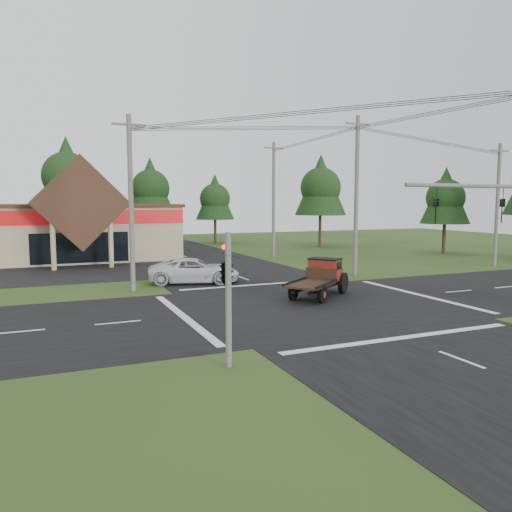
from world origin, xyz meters
TOP-DOWN VIEW (x-y plane):
  - ground at (0.00, 0.00)m, footprint 120.00×120.00m
  - road_ns at (0.00, 0.00)m, footprint 12.00×120.00m
  - road_ew at (0.00, 0.00)m, footprint 120.00×12.00m
  - parking_apron at (-14.00, 19.00)m, footprint 28.00×14.00m
  - cvs_building at (-15.70, 29.57)m, footprint 30.40×18.20m
  - traffic_signal_corner at (-7.50, -7.32)m, footprint 0.53×2.48m
  - utility_pole_nw at (-8.00, 8.00)m, footprint 2.00×0.30m
  - utility_pole_ne at (8.00, 8.00)m, footprint 2.00×0.30m
  - utility_pole_far at (22.00, 8.00)m, footprint 2.00×0.30m
  - utility_pole_n at (8.00, 22.00)m, footprint 2.00×0.30m
  - tree_row_c at (-10.00, 41.00)m, footprint 7.28×7.28m
  - tree_row_d at (0.00, 42.00)m, footprint 6.16×6.16m
  - tree_row_e at (8.00, 40.00)m, footprint 5.04×5.04m
  - tree_side_ne at (18.00, 30.00)m, footprint 6.16×6.16m
  - tree_side_e_near at (26.00, 18.00)m, footprint 5.04×5.04m
  - antique_flatbed_truck at (1.30, 1.83)m, footprint 5.31×4.74m
  - white_pickup at (-3.74, 9.46)m, footprint 6.52×4.40m

SIDE VIEW (x-z plane):
  - ground at x=0.00m, z-range 0.00..0.00m
  - road_ns at x=0.00m, z-range 0.00..0.02m
  - road_ew at x=0.00m, z-range 0.00..0.02m
  - parking_apron at x=-14.00m, z-range 0.00..0.03m
  - white_pickup at x=-3.74m, z-range 0.00..1.66m
  - antique_flatbed_truck at x=1.30m, z-range 0.00..2.17m
  - cvs_building at x=-15.70m, z-range -1.82..7.37m
  - traffic_signal_corner at x=-7.50m, z-range 1.32..5.72m
  - utility_pole_far at x=22.00m, z-range 0.14..10.34m
  - utility_pole_nw at x=-8.00m, z-range 0.14..10.64m
  - utility_pole_n at x=8.00m, z-range 0.14..11.34m
  - utility_pole_ne at x=8.00m, z-range 0.14..11.64m
  - tree_row_e at x=8.00m, z-range 1.49..10.58m
  - tree_side_e_near at x=26.00m, z-range 1.49..10.58m
  - tree_row_d at x=0.00m, z-range 1.82..12.93m
  - tree_side_ne at x=18.00m, z-range 1.82..12.93m
  - tree_row_c at x=-10.00m, z-range 2.16..15.29m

